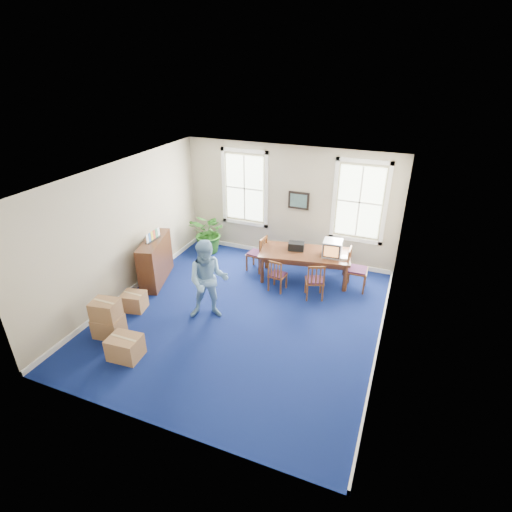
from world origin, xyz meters
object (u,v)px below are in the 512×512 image
at_px(chair_near_left, 278,274).
at_px(crt_tv, 332,248).
at_px(conference_table, 304,266).
at_px(potted_plant, 210,233).
at_px(credenza, 155,259).
at_px(man, 208,280).
at_px(cardboard_boxes, 119,317).

bearing_deg(chair_near_left, crt_tv, -137.59).
height_order(conference_table, potted_plant, potted_plant).
height_order(crt_tv, credenza, credenza).
relative_size(man, cardboard_boxes, 1.21).
bearing_deg(conference_table, man, -132.01).
xyz_separation_m(crt_tv, potted_plant, (-3.69, 0.46, -0.36)).
distance_m(credenza, potted_plant, 2.07).
distance_m(conference_table, man, 2.88).
distance_m(conference_table, cardboard_boxes, 4.70).
relative_size(chair_near_left, credenza, 0.56).
distance_m(chair_near_left, man, 1.99).
xyz_separation_m(chair_near_left, credenza, (-3.06, -0.71, 0.17)).
relative_size(crt_tv, chair_near_left, 0.57).
bearing_deg(cardboard_boxes, chair_near_left, 49.95).
distance_m(man, potted_plant, 3.31).
xyz_separation_m(conference_table, credenza, (-3.53, -1.49, 0.21)).
bearing_deg(credenza, man, -41.44).
bearing_deg(potted_plant, chair_near_left, -26.80).
relative_size(potted_plant, cardboard_boxes, 0.81).
bearing_deg(credenza, conference_table, 5.79).
distance_m(conference_table, credenza, 3.83).
bearing_deg(crt_tv, potted_plant, 168.47).
height_order(potted_plant, cardboard_boxes, potted_plant).
height_order(man, credenza, man).
xyz_separation_m(conference_table, cardboard_boxes, (-2.91, -3.69, 0.05)).
xyz_separation_m(credenza, potted_plant, (0.51, 2.00, 0.02)).
xyz_separation_m(chair_near_left, cardboard_boxes, (-2.45, -2.92, 0.01)).
distance_m(crt_tv, chair_near_left, 1.51).
bearing_deg(chair_near_left, man, 64.09).
bearing_deg(conference_table, chair_near_left, -131.11).
bearing_deg(man, chair_near_left, 34.75).
xyz_separation_m(conference_table, potted_plant, (-3.02, 0.51, 0.23)).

